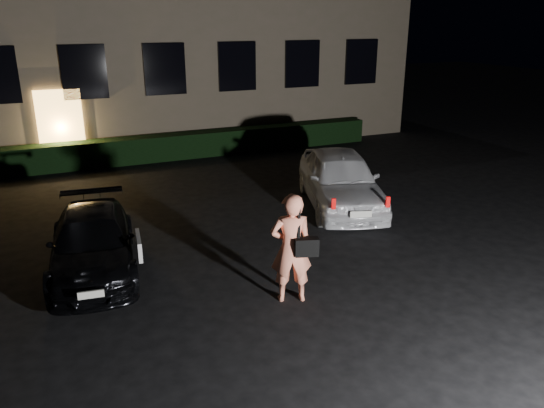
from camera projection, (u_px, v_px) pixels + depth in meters
name	position (u px, v px, depth m)	size (l,w,h in m)	color
ground	(317.00, 294.00, 9.43)	(80.00, 80.00, 0.00)	black
hedge	(173.00, 147.00, 18.34)	(15.00, 0.70, 0.85)	black
sedan	(93.00, 242.00, 10.19)	(2.02, 4.02, 1.11)	black
hatch	(340.00, 179.00, 13.59)	(2.99, 4.62, 1.46)	white
man	(292.00, 248.00, 8.93)	(0.82, 0.67, 1.95)	#F98C6B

